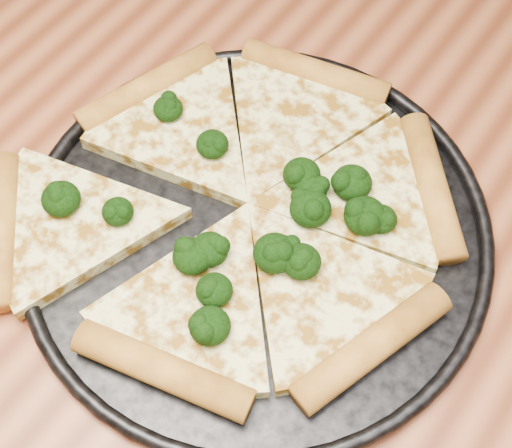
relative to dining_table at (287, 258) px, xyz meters
The scene contains 5 objects.
ground 0.66m from the dining_table, ahead, with size 4.00×4.00×0.00m, color brown.
dining_table is the anchor object (origin of this frame).
pizza_pan 0.11m from the dining_table, 105.46° to the right, with size 0.40×0.40×0.02m.
pizza 0.12m from the dining_table, 135.35° to the right, with size 0.40×0.39×0.03m.
broccoli_florets 0.13m from the dining_table, 98.81° to the right, with size 0.26×0.21×0.03m.
Camera 1 is at (0.17, -0.29, 1.31)m, focal length 52.38 mm.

